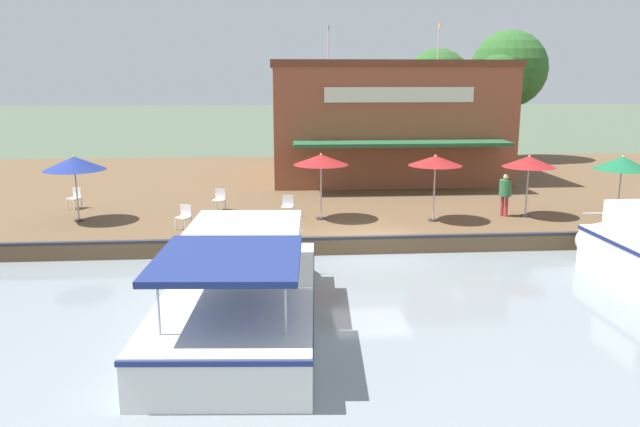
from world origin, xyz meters
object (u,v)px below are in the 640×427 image
Objects in this scene: patio_umbrella_by_entrance at (529,162)px; patio_umbrella_mid_patio_left at (321,160)px; cafe_chair_facing_river at (75,197)px; patio_umbrella_far_corner at (622,163)px; cafe_chair_beside_entrance at (219,199)px; waterfront_restaurant at (382,119)px; cafe_chair_mid_patio at (184,216)px; person_at_quay_edge at (505,190)px; cafe_chair_far_corner_seat at (288,205)px; motorboat_outer_channel at (245,284)px; patio_umbrella_near_quay_edge at (435,161)px; mooring_post at (286,226)px; patio_umbrella_mid_patio_right at (74,163)px; tree_upstream_bank at (508,71)px; tree_downstream_bank at (436,84)px.

patio_umbrella_mid_patio_left reaches higher than patio_umbrella_by_entrance.
patio_umbrella_mid_patio_left is 10.47m from cafe_chair_facing_river.
patio_umbrella_far_corner reaches higher than cafe_chair_beside_entrance.
cafe_chair_mid_patio is (11.72, -9.14, -2.57)m from waterfront_restaurant.
cafe_chair_beside_entrance is (-2.13, -11.96, -1.67)m from patio_umbrella_by_entrance.
cafe_chair_mid_patio is 0.51× the size of person_at_quay_edge.
motorboat_outer_channel reaches higher than cafe_chair_far_corner_seat.
person_at_quay_edge is 0.18× the size of motorboat_outer_channel.
patio_umbrella_near_quay_edge reaches higher than mooring_post.
cafe_chair_facing_river is (-2.36, -0.82, -1.72)m from patio_umbrella_mid_patio_right.
patio_umbrella_mid_patio_left is (-0.59, -4.21, 0.00)m from patio_umbrella_near_quay_edge.
person_at_quay_edge is at bearing 86.94° from cafe_chair_far_corner_seat.
mooring_post is 24.45m from tree_upstream_bank.
patio_umbrella_mid_patio_right is at bearing -142.62° from motorboat_outer_channel.
cafe_chair_mid_patio reaches higher than mooring_post.
patio_umbrella_mid_patio_right is at bearing -94.12° from patio_umbrella_near_quay_edge.
tree_downstream_bank reaches higher than motorboat_outer_channel.
cafe_chair_facing_river is (7.85, -14.09, -2.57)m from waterfront_restaurant.
patio_umbrella_mid_patio_right is 0.99× the size of patio_umbrella_near_quay_edge.
patio_umbrella_mid_patio_left is 3.08× the size of mooring_post.
tree_downstream_bank is (-22.91, 10.63, 4.56)m from motorboat_outer_channel.
tree_downstream_bank is 5.28m from tree_upstream_bank.
motorboat_outer_channel is at bearing -41.37° from patio_umbrella_near_quay_edge.
patio_umbrella_mid_patio_left is 0.36× the size of tree_downstream_bank.
tree_upstream_bank is (-17.34, 18.07, 5.15)m from cafe_chair_mid_patio.
mooring_post is (5.53, 8.55, -0.06)m from cafe_chair_facing_river.
mooring_post is at bearing 28.59° from cafe_chair_beside_entrance.
patio_umbrella_far_corner is at bearing 33.85° from waterfront_restaurant.
waterfront_restaurant is 13.28m from patio_umbrella_far_corner.
tree_upstream_bank is (-14.23, 17.07, 5.15)m from cafe_chair_beside_entrance.
tree_downstream_bank reaches higher than patio_umbrella_far_corner.
tree_downstream_bank is at bearing 151.50° from mooring_post.
patio_umbrella_far_corner is at bearing 81.24° from cafe_chair_beside_entrance.
cafe_chair_far_corner_seat is at bearing -93.78° from patio_umbrella_far_corner.
motorboat_outer_channel is at bearing 8.10° from cafe_chair_beside_entrance.
patio_umbrella_near_quay_edge is 15.95m from tree_downstream_bank.
patio_umbrella_far_corner is 16.20m from motorboat_outer_channel.
tree_upstream_bank is (-16.23, 5.92, 4.59)m from person_at_quay_edge.
patio_umbrella_far_corner is 21.76m from cafe_chair_facing_river.
patio_umbrella_mid_patio_left is (10.57, -4.15, -0.77)m from waterfront_restaurant.
patio_umbrella_mid_patio_left is (-0.43, -11.53, 0.19)m from patio_umbrella_far_corner.
cafe_chair_far_corner_seat is 0.10× the size of tree_upstream_bank.
cafe_chair_beside_entrance and cafe_chair_far_corner_seat have the same top height.
patio_umbrella_far_corner is at bearing 100.41° from mooring_post.
motorboat_outer_channel is 29.50m from tree_upstream_bank.
tree_upstream_bank is at bearing 162.64° from patio_umbrella_by_entrance.
tree_downstream_bank reaches higher than patio_umbrella_by_entrance.
cafe_chair_far_corner_seat is (-0.85, -12.79, -1.62)m from patio_umbrella_far_corner.
patio_umbrella_mid_patio_left is at bearing 102.98° from cafe_chair_mid_patio.
cafe_chair_beside_entrance is at bearing -116.11° from patio_umbrella_mid_patio_left.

